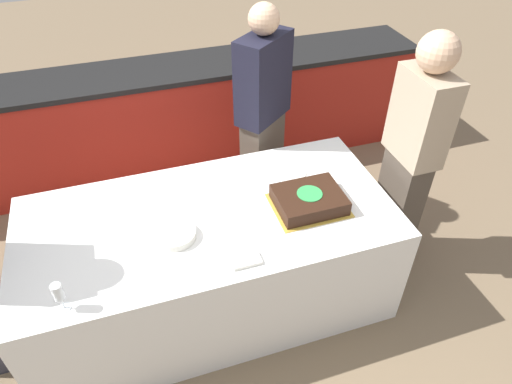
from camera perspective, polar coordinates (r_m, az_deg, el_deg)
ground_plane at (r=3.11m, az=-5.14°, el=-12.96°), size 14.00×14.00×0.00m
back_counter at (r=4.00m, az=-11.11°, el=8.92°), size 4.40×0.58×0.92m
dining_table at (r=2.83m, az=-5.58°, el=-8.45°), size 2.11×1.01×0.74m
cake at (r=2.60m, az=6.65°, el=-0.97°), size 0.42×0.34×0.09m
plate_stack at (r=2.45m, az=-10.02°, el=-5.27°), size 0.22×0.22×0.04m
wine_glass at (r=2.23m, az=-23.50°, el=-11.51°), size 0.06×0.06×0.16m
side_plate_near_cake at (r=2.86m, az=4.21°, el=2.50°), size 0.21×0.21×0.00m
utensil_pile at (r=2.31m, az=-1.27°, el=-8.59°), size 0.15×0.08×0.02m
person_cutting_cake at (r=3.19m, az=0.86°, el=9.03°), size 0.44×0.41×1.62m
person_seated_right at (r=2.93m, az=18.75°, el=4.24°), size 0.23×0.36×1.63m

